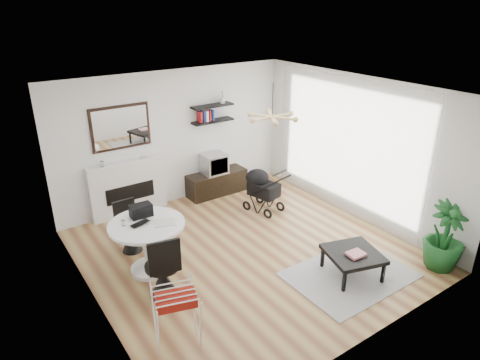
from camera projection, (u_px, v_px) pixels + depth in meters
floor at (247, 251)px, 7.23m from camera, size 5.00×5.00×0.00m
ceiling at (248, 91)px, 6.17m from camera, size 5.00×5.00×0.00m
wall_back at (175, 138)px, 8.59m from camera, size 5.00×0.00×5.00m
wall_left at (87, 221)px, 5.39m from camera, size 0.00×5.00×5.00m
wall_right at (356, 148)px, 8.00m from camera, size 0.00×5.00×5.00m
sheer_curtain at (344, 146)px, 8.10m from camera, size 0.04×3.60×2.60m
fireplace at (128, 182)px, 8.22m from camera, size 1.50×0.17×2.16m
shelf_lower at (213, 121)px, 8.81m from camera, size 0.90×0.25×0.04m
shelf_upper at (212, 106)px, 8.68m from camera, size 0.90×0.25×0.04m
pendant_lamp at (272, 117)px, 6.97m from camera, size 0.90×0.90×0.10m
tv_console at (217, 183)px, 9.26m from camera, size 1.31×0.46×0.49m
crt_tv at (214, 164)px, 9.05m from camera, size 0.49×0.43×0.43m
dining_table at (148, 240)px, 6.50m from camera, size 1.15×1.15×0.84m
laptop at (142, 225)px, 6.32m from camera, size 0.35×0.27×0.02m
black_bag at (141, 211)px, 6.55m from camera, size 0.34×0.21×0.20m
newspaper at (164, 222)px, 6.41m from camera, size 0.38×0.35×0.01m
drinking_glass at (123, 223)px, 6.30m from camera, size 0.05×0.05×0.09m
chair_far at (131, 236)px, 7.15m from camera, size 0.41×0.42×0.87m
chair_near at (163, 277)px, 6.01m from camera, size 0.51×0.52×1.02m
drying_rack at (177, 317)px, 5.11m from camera, size 0.65×0.63×0.80m
stroller at (262, 191)px, 8.49m from camera, size 0.63×0.83×0.93m
rug at (350, 275)px, 6.59m from camera, size 1.86×1.34×0.01m
coffee_table at (353, 255)px, 6.46m from camera, size 0.95×0.95×0.39m
magazines at (356, 254)px, 6.37m from camera, size 0.28×0.23×0.04m
potted_plant at (445, 236)px, 6.59m from camera, size 0.71×0.71×1.10m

